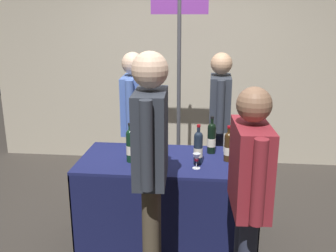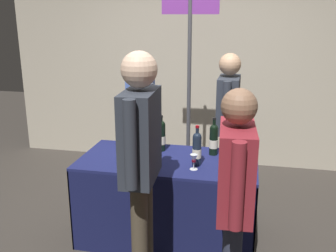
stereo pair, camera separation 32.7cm
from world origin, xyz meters
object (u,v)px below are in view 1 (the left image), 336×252
at_px(tasting_table, 168,183).
at_px(featured_wine_bottle, 136,135).
at_px(taster_foreground_right, 249,184).
at_px(display_bottle_0, 131,145).
at_px(vendor_presenter, 134,115).
at_px(booth_signpost, 179,69).
at_px(wine_glass_near_vendor, 197,158).

height_order(tasting_table, featured_wine_bottle, featured_wine_bottle).
bearing_deg(taster_foreground_right, display_bottle_0, 46.67).
relative_size(vendor_presenter, booth_signpost, 0.74).
relative_size(display_bottle_0, booth_signpost, 0.16).
distance_m(display_bottle_0, vendor_presenter, 0.75).
height_order(featured_wine_bottle, vendor_presenter, vendor_presenter).
xyz_separation_m(featured_wine_bottle, wine_glass_near_vendor, (0.57, -0.38, -0.05)).
relative_size(featured_wine_bottle, wine_glass_near_vendor, 2.56).
distance_m(display_bottle_0, wine_glass_near_vendor, 0.58).
bearing_deg(booth_signpost, tasting_table, -90.35).
distance_m(display_bottle_0, booth_signpost, 1.32).
bearing_deg(featured_wine_bottle, taster_foreground_right, -48.72).
distance_m(featured_wine_bottle, wine_glass_near_vendor, 0.69).
xyz_separation_m(wine_glass_near_vendor, booth_signpost, (-0.25, 1.28, 0.55)).
bearing_deg(vendor_presenter, taster_foreground_right, 31.43).
bearing_deg(taster_foreground_right, tasting_table, 31.80).
distance_m(wine_glass_near_vendor, vendor_presenter, 1.08).
bearing_deg(taster_foreground_right, wine_glass_near_vendor, 24.28).
distance_m(featured_wine_bottle, vendor_presenter, 0.47).
distance_m(wine_glass_near_vendor, taster_foreground_right, 0.76).
xyz_separation_m(display_bottle_0, taster_foreground_right, (0.92, -0.76, 0.03)).
bearing_deg(tasting_table, display_bottle_0, -163.60).
bearing_deg(vendor_presenter, wine_glass_near_vendor, 35.98).
bearing_deg(taster_foreground_right, vendor_presenter, 30.77).
distance_m(vendor_presenter, taster_foreground_right, 1.82).
xyz_separation_m(featured_wine_bottle, booth_signpost, (0.32, 0.90, 0.50)).
relative_size(tasting_table, wine_glass_near_vendor, 11.96).
relative_size(display_bottle_0, vendor_presenter, 0.21).
bearing_deg(display_bottle_0, featured_wine_bottle, 91.50).
height_order(tasting_table, booth_signpost, booth_signpost).
bearing_deg(tasting_table, taster_foreground_right, -54.67).
xyz_separation_m(display_bottle_0, vendor_presenter, (-0.11, 0.74, 0.06)).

